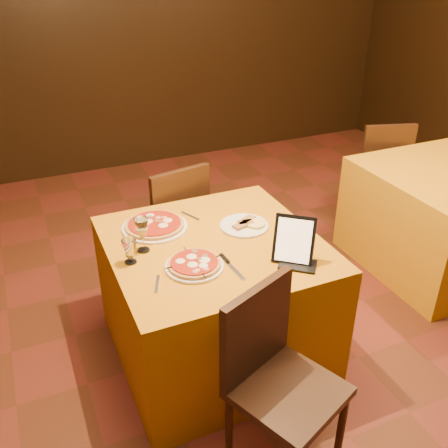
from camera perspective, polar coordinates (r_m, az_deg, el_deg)
name	(u,v)px	position (r m, az deg, el deg)	size (l,w,h in m)	color
floor	(303,377)	(2.98, 9.04, -16.92)	(6.00, 7.00, 0.01)	#5E2D19
wall_back	(127,31)	(5.38, -11.01, 20.83)	(6.00, 0.01, 2.80)	black
main_table	(215,299)	(2.87, -1.09, -8.53)	(1.10, 1.10, 0.75)	#C2790C
side_table	(443,218)	(4.01, 23.78, 0.58)	(1.10, 1.10, 0.75)	orange
chair_main_near	(288,392)	(2.27, 7.38, -18.46)	(0.44, 0.44, 0.91)	black
chair_main_far	(168,222)	(3.48, -6.38, 0.19)	(0.45, 0.45, 0.91)	black
chair_side_far	(374,169)	(4.50, 16.80, 5.99)	(0.42, 0.42, 0.91)	black
pizza_near	(194,265)	(2.45, -3.41, -4.69)	(0.29, 0.29, 0.03)	white
pizza_far	(155,226)	(2.80, -7.92, -0.21)	(0.37, 0.37, 0.03)	white
cutlet_dish	(244,225)	(2.79, 2.31, -0.09)	(0.27, 0.27, 0.03)	white
wine_glass	(142,235)	(2.57, -9.33, -1.21)	(0.07, 0.07, 0.19)	#E7ED86
water_glass	(130,251)	(2.50, -10.73, -3.08)	(0.06, 0.06, 0.13)	silver
tablet	(294,240)	(2.46, 8.00, -1.80)	(0.20, 0.02, 0.24)	black
knife	(232,268)	(2.44, 0.97, -5.03)	(0.24, 0.02, 0.01)	silver
fork_near	(157,284)	(2.35, -7.65, -6.83)	(0.14, 0.02, 0.01)	#AAABB1
fork_far	(190,216)	(2.91, -3.88, 0.92)	(0.15, 0.02, 0.01)	#B4B4BB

